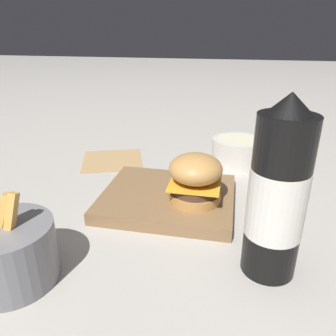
{
  "coord_description": "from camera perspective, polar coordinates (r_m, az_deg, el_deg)",
  "views": [
    {
      "loc": [
        -0.15,
        0.57,
        0.31
      ],
      "look_at": [
        -0.04,
        0.04,
        0.07
      ],
      "focal_mm": 35.0,
      "sensor_mm": 36.0,
      "label": 1
    }
  ],
  "objects": [
    {
      "name": "ground_plane",
      "position": [
        0.66,
        -2.88,
        -4.17
      ],
      "size": [
        6.0,
        6.0,
        0.0
      ],
      "primitive_type": "plane",
      "color": "#B7B2A8"
    },
    {
      "name": "parchment_square",
      "position": [
        0.83,
        -9.67,
        1.36
      ],
      "size": [
        0.18,
        0.18,
        0.0
      ],
      "color": "tan",
      "rests_on": "ground_plane"
    },
    {
      "name": "burger",
      "position": [
        0.57,
        4.78,
        -1.7
      ],
      "size": [
        0.09,
        0.09,
        0.09
      ],
      "color": "tan",
      "rests_on": "serving_board"
    },
    {
      "name": "ketchup_puddle",
      "position": [
        0.64,
        18.85,
        -6.56
      ],
      "size": [
        0.05,
        0.05,
        0.0
      ],
      "color": "#9E140F",
      "rests_on": "ground_plane"
    },
    {
      "name": "spoon",
      "position": [
        0.64,
        -23.19,
        -6.99
      ],
      "size": [
        0.14,
        0.03,
        0.01
      ],
      "rotation": [
        0.0,
        0.0,
        3.1
      ],
      "color": "silver",
      "rests_on": "ground_plane"
    },
    {
      "name": "serving_board",
      "position": [
        0.62,
        0.0,
        -5.22
      ],
      "size": [
        0.24,
        0.21,
        0.02
      ],
      "color": "olive",
      "rests_on": "ground_plane"
    },
    {
      "name": "side_bowl",
      "position": [
        0.8,
        11.98,
        2.91
      ],
      "size": [
        0.12,
        0.12,
        0.06
      ],
      "color": "silver",
      "rests_on": "ground_plane"
    },
    {
      "name": "fries_basket",
      "position": [
        0.48,
        -26.03,
        -13.05
      ],
      "size": [
        0.12,
        0.12,
        0.14
      ],
      "color": "slate",
      "rests_on": "ground_plane"
    },
    {
      "name": "ketchup_bottle",
      "position": [
        0.43,
        18.48,
        -4.71
      ],
      "size": [
        0.07,
        0.07,
        0.24
      ],
      "color": "black",
      "rests_on": "ground_plane"
    }
  ]
}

